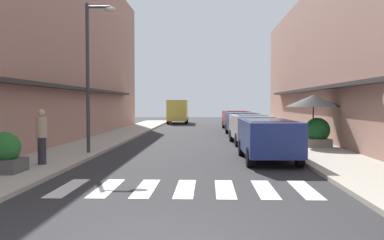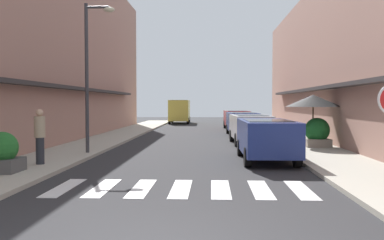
{
  "view_description": "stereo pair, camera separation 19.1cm",
  "coord_description": "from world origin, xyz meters",
  "views": [
    {
      "loc": [
        0.54,
        -5.52,
        2.06
      ],
      "look_at": [
        -0.29,
        15.92,
        1.18
      ],
      "focal_mm": 38.73,
      "sensor_mm": 36.0,
      "label": 1
    },
    {
      "loc": [
        0.73,
        -5.51,
        2.06
      ],
      "look_at": [
        -0.29,
        15.92,
        1.18
      ],
      "focal_mm": 38.73,
      "sensor_mm": 36.0,
      "label": 2
    }
  ],
  "objects": [
    {
      "name": "cafe_umbrella",
      "position": [
        5.35,
        13.57,
        2.16
      ],
      "size": [
        2.5,
        2.5,
        2.33
      ],
      "color": "#262626",
      "rests_on": "sidewalk_right"
    },
    {
      "name": "crosswalk",
      "position": [
        -0.0,
        4.32,
        0.01
      ],
      "size": [
        6.15,
        2.2,
        0.01
      ],
      "color": "silver",
      "rests_on": "ground_plane"
    },
    {
      "name": "parked_car_near",
      "position": [
        2.67,
        9.22,
        0.92
      ],
      "size": [
        1.86,
        4.39,
        1.47
      ],
      "color": "navy",
      "rests_on": "ground_plane"
    },
    {
      "name": "parked_car_far",
      "position": [
        2.67,
        20.93,
        0.92
      ],
      "size": [
        1.9,
        4.39,
        1.47
      ],
      "color": "navy",
      "rests_on": "ground_plane"
    },
    {
      "name": "street_lamp",
      "position": [
        -3.97,
        10.49,
        3.64
      ],
      "size": [
        1.19,
        0.28,
        5.81
      ],
      "color": "#38383D",
      "rests_on": "sidewalk_left"
    },
    {
      "name": "building_row_left",
      "position": [
        -8.84,
        15.62,
        5.33
      ],
      "size": [
        5.5,
        35.23,
        10.66
      ],
      "color": "#A87A6B",
      "rests_on": "ground_plane"
    },
    {
      "name": "planter_corner",
      "position": [
        -5.16,
        5.82,
        0.64
      ],
      "size": [
        0.98,
        0.98,
        1.14
      ],
      "color": "#4C4C4C",
      "rests_on": "sidewalk_left"
    },
    {
      "name": "parked_car_mid",
      "position": [
        2.67,
        15.35,
        0.92
      ],
      "size": [
        1.96,
        3.99,
        1.47
      ],
      "color": "silver",
      "rests_on": "ground_plane"
    },
    {
      "name": "planter_midblock",
      "position": [
        5.44,
        13.13,
        0.73
      ],
      "size": [
        1.1,
        1.1,
        1.29
      ],
      "color": "gray",
      "rests_on": "sidewalk_right"
    },
    {
      "name": "pedestrian_walking_near",
      "position": [
        -4.72,
        7.34,
        1.05
      ],
      "size": [
        0.34,
        0.34,
        1.75
      ],
      "rotation": [
        0.0,
        0.0,
        3.26
      ],
      "color": "#282B33",
      "rests_on": "sidewalk_left"
    },
    {
      "name": "building_row_right",
      "position": [
        8.84,
        15.62,
        4.31
      ],
      "size": [
        5.5,
        35.23,
        8.62
      ],
      "color": "#A87A6B",
      "rests_on": "ground_plane"
    },
    {
      "name": "sidewalk_right",
      "position": [
        5.03,
        14.77,
        0.06
      ],
      "size": [
        2.62,
        51.7,
        0.12
      ],
      "primitive_type": "cube",
      "color": "#ADA899",
      "rests_on": "ground_plane"
    },
    {
      "name": "delivery_van",
      "position": [
        -2.52,
        36.53,
        1.41
      ],
      "size": [
        2.1,
        5.44,
        2.37
      ],
      "color": "#D8CC4C",
      "rests_on": "ground_plane"
    },
    {
      "name": "ground_plane",
      "position": [
        0.0,
        14.77,
        0.0
      ],
      "size": [
        81.24,
        81.24,
        0.0
      ],
      "primitive_type": "plane",
      "color": "#2B2B2D"
    },
    {
      "name": "parked_car_distant",
      "position": [
        2.67,
        27.0,
        0.92
      ],
      "size": [
        1.93,
        4.38,
        1.47
      ],
      "color": "maroon",
      "rests_on": "ground_plane"
    },
    {
      "name": "sidewalk_left",
      "position": [
        -5.03,
        14.77,
        0.06
      ],
      "size": [
        2.62,
        51.7,
        0.12
      ],
      "primitive_type": "cube",
      "color": "#ADA899",
      "rests_on": "ground_plane"
    }
  ]
}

